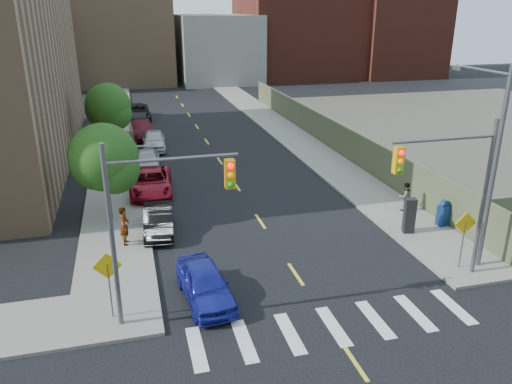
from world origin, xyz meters
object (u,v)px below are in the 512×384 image
parked_car_grey (137,112)px  pedestrian_west (125,226)px  parked_car_blue (205,284)px  pedestrian_east (405,197)px  parked_car_silver (147,161)px  mailbox (443,213)px  parked_car_maroon (141,130)px  payphone (409,216)px  parked_car_black (159,220)px  parked_car_white (154,140)px  parked_car_red (151,182)px

parked_car_grey → pedestrian_west: size_ratio=2.88×
parked_car_blue → pedestrian_east: (12.52, 6.14, 0.24)m
parked_car_silver → mailbox: (14.70, -14.40, 0.18)m
pedestrian_west → parked_car_blue: bearing=-144.3°
parked_car_silver → mailbox: size_ratio=3.19×
parked_car_blue → parked_car_maroon: parked_car_maroon is taller
mailbox → payphone: 2.28m
parked_car_blue → pedestrian_west: 6.47m
parked_car_black → parked_car_white: 16.65m
parked_car_black → pedestrian_east: bearing=0.8°
parked_car_red → parked_car_maroon: parked_car_maroon is taller
pedestrian_west → parked_car_maroon: bearing=3.6°
pedestrian_east → parked_car_maroon: bearing=-61.2°
parked_car_white → parked_car_maroon: bearing=104.7°
parked_car_red → pedestrian_west: 7.49m
parked_car_grey → pedestrian_east: bearing=-66.5°
payphone → parked_car_blue: bearing=-148.0°
parked_car_silver → parked_car_grey: bearing=92.9°
parked_car_maroon → payphone: (12.46, -24.30, 0.29)m
parked_car_blue → mailbox: size_ratio=3.02×
parked_car_silver → parked_car_maroon: parked_car_maroon is taller
parked_car_red → pedestrian_east: (13.82, -6.87, 0.22)m
parked_car_black → parked_car_white: parked_car_white is taller
pedestrian_east → payphone: bearing=59.6°
parked_car_blue → parked_car_red: bearing=89.7°
parked_car_silver → pedestrian_west: 12.55m
payphone → pedestrian_west: (-14.16, 2.30, 0.04)m
parked_car_red → parked_car_silver: bearing=94.3°
parked_car_maroon → parked_car_grey: bearing=85.5°
parked_car_blue → parked_car_white: parked_car_white is taller
parked_car_blue → parked_car_silver: parked_car_blue is taller
parked_car_blue → parked_car_white: 23.60m
parked_car_blue → pedestrian_east: bearing=20.2°
mailbox → pedestrian_east: size_ratio=0.86×
parked_car_grey → parked_car_black: bearing=-91.2°
parked_car_black → payphone: size_ratio=2.28×
mailbox → payphone: bearing=172.3°
parked_car_black → parked_car_white: size_ratio=0.92×
parked_car_black → pedestrian_east: 13.85m
parked_car_white → parked_car_red: bearing=-92.0°
parked_car_white → pedestrian_west: size_ratio=2.36×
parked_car_maroon → mailbox: (14.70, -23.98, 0.05)m
parked_car_black → pedestrian_east: pedestrian_east is taller
parked_car_white → pedestrian_east: (12.95, -17.45, 0.20)m
parked_car_black → parked_car_red: size_ratio=0.77×
parked_car_maroon → pedestrian_west: bearing=-99.0°
parked_car_white → pedestrian_east: pedestrian_east is taller
payphone → pedestrian_east: size_ratio=1.11×
parked_car_white → payphone: size_ratio=2.48×
parked_car_grey → parked_car_red: bearing=-91.2°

